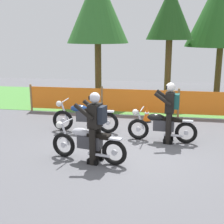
% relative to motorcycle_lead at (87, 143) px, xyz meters
% --- Properties ---
extents(ground, '(24.00, 24.00, 0.02)m').
position_rel_motorcycle_lead_xyz_m(ground, '(0.84, 0.97, -0.46)').
color(ground, '#5B5B60').
extents(grass_verge, '(24.00, 5.12, 0.01)m').
position_rel_motorcycle_lead_xyz_m(grass_verge, '(0.84, 7.06, -0.45)').
color(grass_verge, '#4C8C3D').
rests_on(grass_verge, ground).
extents(barrier_fence, '(8.56, 0.08, 1.05)m').
position_rel_motorcycle_lead_xyz_m(barrier_fence, '(0.84, 4.50, 0.09)').
color(barrier_fence, olive).
rests_on(barrier_fence, ground).
extents(tree_leftmost, '(2.62, 2.62, 5.47)m').
position_rel_motorcycle_lead_xyz_m(tree_leftmost, '(-1.15, 6.57, 3.54)').
color(tree_leftmost, brown).
rests_on(tree_leftmost, ground).
extents(tree_near_left, '(2.02, 2.02, 4.94)m').
position_rel_motorcycle_lead_xyz_m(tree_near_left, '(1.84, 7.30, 3.31)').
color(tree_near_left, brown).
rests_on(tree_near_left, ground).
extents(tree_near_right, '(3.22, 3.22, 5.95)m').
position_rel_motorcycle_lead_xyz_m(tree_near_right, '(4.14, 8.30, 3.69)').
color(tree_near_right, brown).
rests_on(tree_near_right, ground).
extents(motorcycle_lead, '(1.94, 0.71, 0.93)m').
position_rel_motorcycle_lead_xyz_m(motorcycle_lead, '(0.00, 0.00, 0.00)').
color(motorcycle_lead, black).
rests_on(motorcycle_lead, ground).
extents(motorcycle_trailing, '(2.10, 0.62, 0.99)m').
position_rel_motorcycle_lead_xyz_m(motorcycle_trailing, '(-0.64, 2.20, 0.03)').
color(motorcycle_trailing, black).
rests_on(motorcycle_trailing, ground).
extents(motorcycle_third, '(1.96, 0.58, 0.93)m').
position_rel_motorcycle_lead_xyz_m(motorcycle_third, '(1.71, 1.71, -0.00)').
color(motorcycle_third, black).
rests_on(motorcycle_third, ground).
extents(rider_lead, '(0.75, 0.63, 1.69)m').
position_rel_motorcycle_lead_xyz_m(rider_lead, '(0.21, -0.04, 0.50)').
color(rider_lead, black).
rests_on(rider_lead, ground).
extents(rider_third, '(0.70, 0.58, 1.69)m').
position_rel_motorcycle_lead_xyz_m(rider_third, '(1.92, 1.69, 0.50)').
color(rider_third, black).
rests_on(rider_third, ground).
extents(traffic_cone, '(0.32, 0.32, 0.53)m').
position_rel_motorcycle_lead_xyz_m(traffic_cone, '(1.18, 3.71, -0.19)').
color(traffic_cone, black).
rests_on(traffic_cone, ground).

